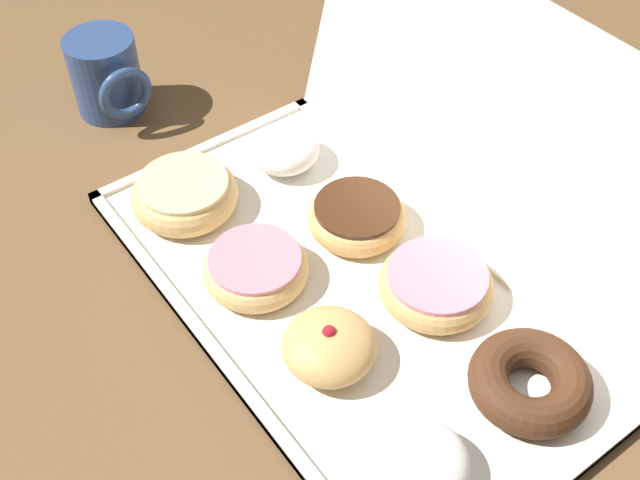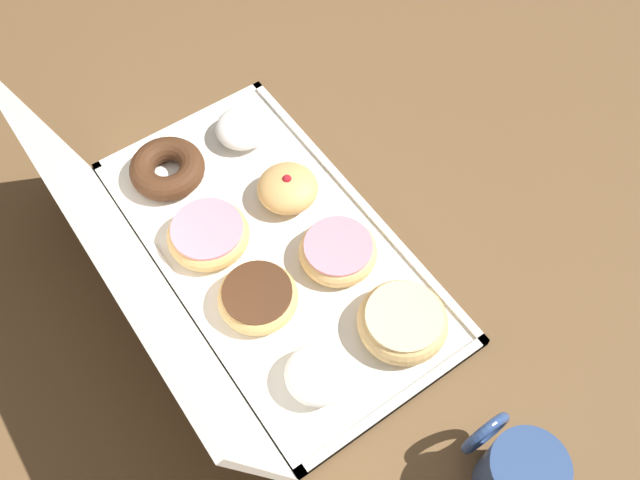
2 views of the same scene
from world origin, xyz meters
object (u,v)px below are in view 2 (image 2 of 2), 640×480
at_px(donut_box, 276,249).
at_px(powdered_filled_donut_4, 318,374).
at_px(chocolate_frosted_donut_5, 258,297).
at_px(jelly_filled_donut_2, 288,188).
at_px(pink_frosted_donut_6, 208,234).
at_px(chocolate_cake_ring_donut_7, 167,169).
at_px(pink_frosted_donut_1, 338,251).
at_px(glazed_ring_donut_0, 403,321).
at_px(powdered_filled_donut_3, 243,128).
at_px(coffee_mug, 517,473).

relative_size(donut_box, powdered_filled_donut_4, 6.74).
xyz_separation_m(powdered_filled_donut_4, chocolate_frosted_donut_5, (0.14, 0.00, -0.00)).
bearing_deg(donut_box, jelly_filled_donut_2, -45.55).
distance_m(pink_frosted_donut_6, chocolate_cake_ring_donut_7, 0.14).
height_order(pink_frosted_donut_1, pink_frosted_donut_6, pink_frosted_donut_6).
height_order(glazed_ring_donut_0, pink_frosted_donut_6, glazed_ring_donut_0).
bearing_deg(pink_frosted_donut_6, chocolate_frosted_donut_5, -177.87).
distance_m(glazed_ring_donut_0, powdered_filled_donut_3, 0.40).
xyz_separation_m(powdered_filled_donut_4, coffee_mug, (-0.23, -0.11, 0.02)).
bearing_deg(coffee_mug, pink_frosted_donut_6, 13.75).
bearing_deg(coffee_mug, powdered_filled_donut_4, 25.93).
bearing_deg(pink_frosted_donut_1, coffee_mug, 177.79).
xyz_separation_m(pink_frosted_donut_1, jelly_filled_donut_2, (0.13, -0.00, 0.01)).
distance_m(glazed_ring_donut_0, powdered_filled_donut_4, 0.13).
bearing_deg(pink_frosted_donut_6, pink_frosted_donut_1, -133.49).
distance_m(powdered_filled_donut_4, chocolate_frosted_donut_5, 0.14).
relative_size(powdered_filled_donut_3, chocolate_cake_ring_donut_7, 0.75).
bearing_deg(powdered_filled_donut_4, pink_frosted_donut_6, 1.66).
distance_m(donut_box, jelly_filled_donut_2, 0.09).
bearing_deg(glazed_ring_donut_0, chocolate_cake_ring_donut_7, 18.22).
xyz_separation_m(jelly_filled_donut_2, powdered_filled_donut_4, (-0.26, 0.13, -0.00)).
height_order(pink_frosted_donut_6, chocolate_cake_ring_donut_7, chocolate_cake_ring_donut_7).
bearing_deg(jelly_filled_donut_2, pink_frosted_donut_6, 89.61).
height_order(powdered_filled_donut_3, chocolate_frosted_donut_5, powdered_filled_donut_3).
bearing_deg(coffee_mug, pink_frosted_donut_1, -2.21).
bearing_deg(pink_frosted_donut_6, powdered_filled_donut_3, -45.89).
bearing_deg(donut_box, chocolate_frosted_donut_5, 132.36).
bearing_deg(powdered_filled_donut_4, glazed_ring_donut_0, -91.89).
xyz_separation_m(glazed_ring_donut_0, coffee_mug, (-0.23, 0.02, 0.02)).
distance_m(chocolate_frosted_donut_5, coffee_mug, 0.38).
xyz_separation_m(donut_box, chocolate_frosted_donut_5, (-0.06, 0.07, 0.02)).
height_order(pink_frosted_donut_1, powdered_filled_donut_4, powdered_filled_donut_4).
xyz_separation_m(glazed_ring_donut_0, pink_frosted_donut_6, (0.26, 0.14, -0.00)).
relative_size(donut_box, coffee_mug, 5.23).
height_order(chocolate_frosted_donut_5, chocolate_cake_ring_donut_7, chocolate_cake_ring_donut_7).
relative_size(chocolate_frosted_donut_5, chocolate_cake_ring_donut_7, 0.96).
distance_m(glazed_ring_donut_0, pink_frosted_donut_6, 0.30).
bearing_deg(coffee_mug, donut_box, 6.52).
bearing_deg(donut_box, glazed_ring_donut_0, -161.17).
xyz_separation_m(pink_frosted_donut_1, chocolate_cake_ring_donut_7, (0.26, 0.13, 0.00)).
distance_m(donut_box, glazed_ring_donut_0, 0.21).
xyz_separation_m(jelly_filled_donut_2, powdered_filled_donut_3, (0.14, -0.01, -0.00)).
relative_size(pink_frosted_donut_6, chocolate_cake_ring_donut_7, 1.03).
xyz_separation_m(donut_box, powdered_filled_donut_3, (0.20, -0.07, 0.02)).
distance_m(jelly_filled_donut_2, coffee_mug, 0.49).
xyz_separation_m(glazed_ring_donut_0, pink_frosted_donut_1, (0.14, 0.01, -0.00)).
distance_m(pink_frosted_donut_1, jelly_filled_donut_2, 0.13).
height_order(glazed_ring_donut_0, powdered_filled_donut_4, powdered_filled_donut_4).
height_order(pink_frosted_donut_1, chocolate_frosted_donut_5, same).
distance_m(powdered_filled_donut_3, chocolate_cake_ring_donut_7, 0.13).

